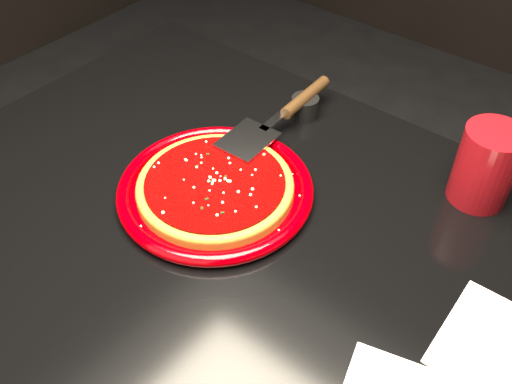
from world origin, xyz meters
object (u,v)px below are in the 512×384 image
Objects in this scene: cup at (486,166)px; table at (260,364)px; plate at (215,190)px; ramekin at (305,107)px; pizza_server at (280,115)px.

table is at bearing -126.90° from cup.
table is 3.77× the size of plate.
cup reaches higher than table.
cup is at bearing -1.02° from ramekin.
pizza_server reaches higher than plate.
table is 0.57m from cup.
cup reaches higher than plate.
plate is 0.20m from pizza_server.
plate is (-0.11, 0.03, 0.39)m from table.
ramekin is (0.00, 0.07, -0.02)m from pizza_server.
ramekin is (-0.01, 0.27, 0.01)m from plate.
plate is at bearing 167.49° from table.
pizza_server is 2.50× the size of cup.
cup is 0.35m from ramekin.
pizza_server is 0.08m from ramekin.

